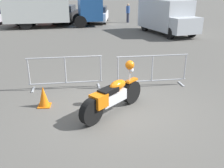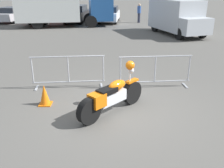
{
  "view_description": "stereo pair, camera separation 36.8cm",
  "coord_description": "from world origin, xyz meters",
  "px_view_note": "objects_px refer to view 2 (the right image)",
  "views": [
    {
      "loc": [
        -0.59,
        -6.07,
        3.11
      ],
      "look_at": [
        -0.18,
        0.22,
        0.65
      ],
      "focal_mm": 40.0,
      "sensor_mm": 36.0,
      "label": 1
    },
    {
      "loc": [
        -0.22,
        -6.08,
        3.11
      ],
      "look_at": [
        -0.18,
        0.22,
        0.65
      ],
      "focal_mm": 40.0,
      "sensor_mm": 36.0,
      "label": 2
    }
  ],
  "objects_px": {
    "box_truck": "(59,6)",
    "parked_car_white": "(109,14)",
    "parked_car_red": "(43,15)",
    "parked_car_black": "(76,13)",
    "motorcycle": "(112,96)",
    "delivery_van": "(177,16)",
    "traffic_cone": "(45,95)",
    "crowd_barrier_far": "(155,71)",
    "parked_car_silver": "(11,15)",
    "pedestrian": "(139,12)",
    "crowd_barrier_near": "(68,71)"
  },
  "relations": [
    {
      "from": "parked_car_red",
      "to": "pedestrian",
      "type": "bearing_deg",
      "value": -84.2
    },
    {
      "from": "motorcycle",
      "to": "parked_car_silver",
      "type": "height_order",
      "value": "parked_car_silver"
    },
    {
      "from": "motorcycle",
      "to": "box_truck",
      "type": "distance_m",
      "value": 15.93
    },
    {
      "from": "crowd_barrier_far",
      "to": "traffic_cone",
      "type": "relative_size",
      "value": 4.0
    },
    {
      "from": "delivery_van",
      "to": "traffic_cone",
      "type": "bearing_deg",
      "value": -47.8
    },
    {
      "from": "motorcycle",
      "to": "delivery_van",
      "type": "relative_size",
      "value": 0.32
    },
    {
      "from": "pedestrian",
      "to": "parked_car_white",
      "type": "bearing_deg",
      "value": -108.53
    },
    {
      "from": "delivery_van",
      "to": "parked_car_black",
      "type": "relative_size",
      "value": 1.15
    },
    {
      "from": "parked_car_red",
      "to": "delivery_van",
      "type": "bearing_deg",
      "value": -113.46
    },
    {
      "from": "pedestrian",
      "to": "traffic_cone",
      "type": "bearing_deg",
      "value": -27.43
    },
    {
      "from": "box_truck",
      "to": "parked_car_silver",
      "type": "height_order",
      "value": "box_truck"
    },
    {
      "from": "parked_car_black",
      "to": "motorcycle",
      "type": "bearing_deg",
      "value": -163.99
    },
    {
      "from": "parked_car_red",
      "to": "parked_car_white",
      "type": "height_order",
      "value": "parked_car_white"
    },
    {
      "from": "parked_car_red",
      "to": "parked_car_white",
      "type": "distance_m",
      "value": 6.14
    },
    {
      "from": "parked_car_black",
      "to": "crowd_barrier_near",
      "type": "bearing_deg",
      "value": -167.68
    },
    {
      "from": "motorcycle",
      "to": "pedestrian",
      "type": "height_order",
      "value": "pedestrian"
    },
    {
      "from": "parked_car_white",
      "to": "pedestrian",
      "type": "distance_m",
      "value": 2.8
    },
    {
      "from": "crowd_barrier_near",
      "to": "parked_car_black",
      "type": "distance_m",
      "value": 16.75
    },
    {
      "from": "box_truck",
      "to": "parked_car_black",
      "type": "relative_size",
      "value": 1.7
    },
    {
      "from": "box_truck",
      "to": "delivery_van",
      "type": "distance_m",
      "value": 9.43
    },
    {
      "from": "crowd_barrier_near",
      "to": "parked_car_silver",
      "type": "bearing_deg",
      "value": 115.67
    },
    {
      "from": "crowd_barrier_far",
      "to": "parked_car_black",
      "type": "height_order",
      "value": "parked_car_black"
    },
    {
      "from": "crowd_barrier_near",
      "to": "box_truck",
      "type": "bearing_deg",
      "value": 101.63
    },
    {
      "from": "parked_car_silver",
      "to": "pedestrian",
      "type": "relative_size",
      "value": 2.45
    },
    {
      "from": "traffic_cone",
      "to": "pedestrian",
      "type": "bearing_deg",
      "value": 75.45
    },
    {
      "from": "delivery_van",
      "to": "parked_car_white",
      "type": "bearing_deg",
      "value": -161.76
    },
    {
      "from": "parked_car_red",
      "to": "parked_car_black",
      "type": "relative_size",
      "value": 0.93
    },
    {
      "from": "parked_car_white",
      "to": "traffic_cone",
      "type": "relative_size",
      "value": 7.5
    },
    {
      "from": "box_truck",
      "to": "parked_car_white",
      "type": "relative_size",
      "value": 1.8
    },
    {
      "from": "parked_car_silver",
      "to": "pedestrian",
      "type": "bearing_deg",
      "value": -86.28
    },
    {
      "from": "motorcycle",
      "to": "delivery_van",
      "type": "xyz_separation_m",
      "value": [
        4.52,
        11.74,
        0.76
      ]
    },
    {
      "from": "crowd_barrier_far",
      "to": "parked_car_silver",
      "type": "bearing_deg",
      "value": 123.04
    },
    {
      "from": "pedestrian",
      "to": "motorcycle",
      "type": "bearing_deg",
      "value": -21.23
    },
    {
      "from": "motorcycle",
      "to": "box_truck",
      "type": "bearing_deg",
      "value": 59.72
    },
    {
      "from": "parked_car_red",
      "to": "parked_car_silver",
      "type": "bearing_deg",
      "value": 87.73
    },
    {
      "from": "motorcycle",
      "to": "crowd_barrier_far",
      "type": "bearing_deg",
      "value": 6.01
    },
    {
      "from": "parked_car_white",
      "to": "pedestrian",
      "type": "xyz_separation_m",
      "value": [
        2.78,
        -0.27,
        0.19
      ]
    },
    {
      "from": "crowd_barrier_near",
      "to": "parked_car_white",
      "type": "height_order",
      "value": "parked_car_white"
    },
    {
      "from": "parked_car_red",
      "to": "parked_car_white",
      "type": "relative_size",
      "value": 0.99
    },
    {
      "from": "box_truck",
      "to": "crowd_barrier_far",
      "type": "bearing_deg",
      "value": -76.44
    },
    {
      "from": "crowd_barrier_far",
      "to": "parked_car_red",
      "type": "distance_m",
      "value": 17.85
    },
    {
      "from": "motorcycle",
      "to": "parked_car_red",
      "type": "distance_m",
      "value": 18.95
    },
    {
      "from": "crowd_barrier_near",
      "to": "crowd_barrier_far",
      "type": "relative_size",
      "value": 1.0
    },
    {
      "from": "crowd_barrier_far",
      "to": "crowd_barrier_near",
      "type": "bearing_deg",
      "value": 180.0
    },
    {
      "from": "motorcycle",
      "to": "parked_car_silver",
      "type": "distance_m",
      "value": 20.58
    },
    {
      "from": "parked_car_red",
      "to": "parked_car_black",
      "type": "height_order",
      "value": "parked_car_black"
    },
    {
      "from": "pedestrian",
      "to": "parked_car_red",
      "type": "bearing_deg",
      "value": -103.17
    },
    {
      "from": "traffic_cone",
      "to": "parked_car_white",
      "type": "bearing_deg",
      "value": 84.41
    },
    {
      "from": "parked_car_red",
      "to": "parked_car_white",
      "type": "bearing_deg",
      "value": -81.77
    },
    {
      "from": "parked_car_black",
      "to": "parked_car_silver",
      "type": "bearing_deg",
      "value": 97.05
    }
  ]
}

